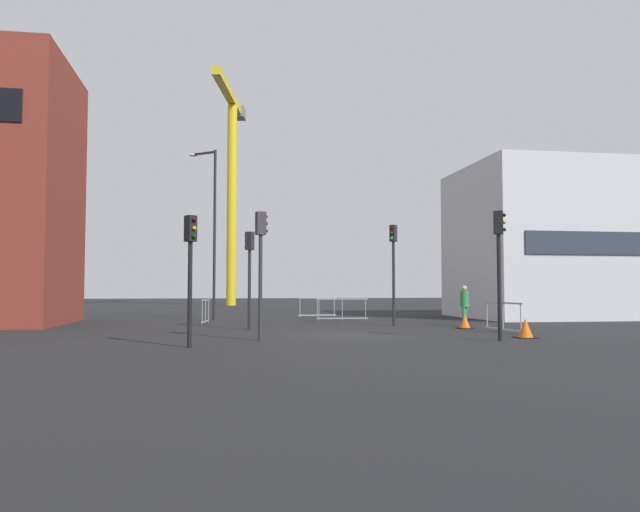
# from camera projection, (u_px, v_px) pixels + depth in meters

# --- Properties ---
(ground) EXTENTS (160.00, 160.00, 0.00)m
(ground) POSITION_uv_depth(u_px,v_px,m) (351.00, 335.00, 20.74)
(ground) COLOR black
(office_block) EXTENTS (13.32, 8.25, 8.09)m
(office_block) POSITION_uv_depth(u_px,v_px,m) (584.00, 243.00, 33.85)
(office_block) COLOR silver
(office_block) RESTS_ON ground
(construction_crane) EXTENTS (3.33, 13.18, 19.80)m
(construction_crane) POSITION_uv_depth(u_px,v_px,m) (232.00, 167.00, 57.95)
(construction_crane) COLOR yellow
(construction_crane) RESTS_ON ground
(streetlamp_tall) EXTENTS (1.42, 1.04, 8.62)m
(streetlamp_tall) POSITION_uv_depth(u_px,v_px,m) (212.00, 222.00, 31.38)
(streetlamp_tall) COLOR #232326
(streetlamp_tall) RESTS_ON ground
(traffic_light_median) EXTENTS (0.39, 0.34, 3.91)m
(traffic_light_median) POSITION_uv_depth(u_px,v_px,m) (499.00, 253.00, 18.63)
(traffic_light_median) COLOR black
(traffic_light_median) RESTS_ON ground
(traffic_light_corner) EXTENTS (0.39, 0.30, 3.89)m
(traffic_light_corner) POSITION_uv_depth(u_px,v_px,m) (261.00, 254.00, 18.70)
(traffic_light_corner) COLOR #2D2D30
(traffic_light_corner) RESTS_ON ground
(traffic_light_crosswalk) EXTENTS (0.38, 0.36, 3.74)m
(traffic_light_crosswalk) POSITION_uv_depth(u_px,v_px,m) (249.00, 263.00, 23.71)
(traffic_light_crosswalk) COLOR #232326
(traffic_light_crosswalk) RESTS_ON ground
(traffic_light_verge) EXTENTS (0.37, 0.37, 4.23)m
(traffic_light_verge) POSITION_uv_depth(u_px,v_px,m) (393.00, 258.00, 25.90)
(traffic_light_verge) COLOR #232326
(traffic_light_verge) RESTS_ON ground
(traffic_light_near) EXTENTS (0.36, 0.38, 3.51)m
(traffic_light_near) POSITION_uv_depth(u_px,v_px,m) (190.00, 258.00, 16.47)
(traffic_light_near) COLOR black
(traffic_light_near) RESTS_ON ground
(pedestrian_walking) EXTENTS (0.34, 0.34, 1.69)m
(pedestrian_walking) POSITION_uv_depth(u_px,v_px,m) (464.00, 303.00, 25.65)
(pedestrian_walking) COLOR #2D844C
(pedestrian_walking) RESTS_ON ground
(safety_barrier_left_run) EXTENTS (2.56, 0.20, 1.08)m
(safety_barrier_left_run) POSITION_uv_depth(u_px,v_px,m) (342.00, 309.00, 30.43)
(safety_barrier_left_run) COLOR gray
(safety_barrier_left_run) RESTS_ON ground
(safety_barrier_rear) EXTENTS (0.33, 1.86, 1.08)m
(safety_barrier_rear) POSITION_uv_depth(u_px,v_px,m) (205.00, 311.00, 27.48)
(safety_barrier_rear) COLOR gray
(safety_barrier_rear) RESTS_ON ground
(safety_barrier_right_run) EXTENTS (0.24, 2.59, 1.08)m
(safety_barrier_right_run) POSITION_uv_depth(u_px,v_px,m) (503.00, 316.00, 22.13)
(safety_barrier_right_run) COLOR #9EA0A5
(safety_barrier_right_run) RESTS_ON ground
(safety_barrier_mid_span) EXTENTS (2.18, 0.36, 1.08)m
(safety_barrier_mid_span) POSITION_uv_depth(u_px,v_px,m) (317.00, 307.00, 34.11)
(safety_barrier_mid_span) COLOR #9EA0A5
(safety_barrier_mid_span) RESTS_ON ground
(traffic_cone_striped) EXTENTS (0.62, 0.62, 0.63)m
(traffic_cone_striped) POSITION_uv_depth(u_px,v_px,m) (526.00, 329.00, 19.53)
(traffic_cone_striped) COLOR black
(traffic_cone_striped) RESTS_ON ground
(traffic_cone_orange) EXTENTS (0.57, 0.57, 0.57)m
(traffic_cone_orange) POSITION_uv_depth(u_px,v_px,m) (465.00, 322.00, 24.25)
(traffic_cone_orange) COLOR black
(traffic_cone_orange) RESTS_ON ground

